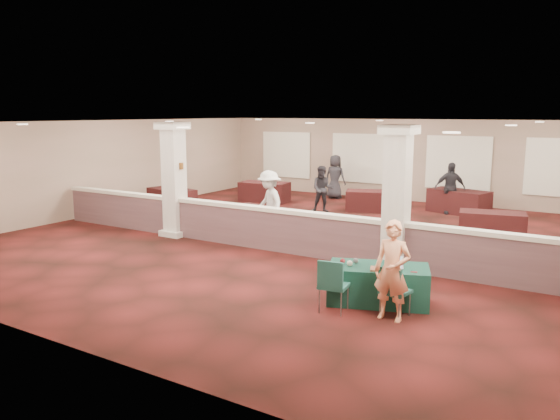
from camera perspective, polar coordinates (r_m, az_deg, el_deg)
The scene contains 32 objects.
ground at distance 15.08m, azimuth 3.02°, elevation -3.12°, with size 16.00×16.00×0.00m, color #4F1513.
wall_back at distance 22.12m, azimuth 13.08°, elevation 5.08°, with size 16.00×0.04×3.20m, color gray.
wall_front at distance 8.75m, azimuth -22.91°, elevation -2.96°, with size 16.00×0.04×3.20m, color gray.
wall_left at distance 19.88m, azimuth -17.68°, elevation 4.32°, with size 0.04×16.00×3.20m, color gray.
ceiling at distance 14.68m, azimuth 3.13°, elevation 9.13°, with size 16.00×16.00×0.02m, color silver.
partition_wall at distance 13.69m, azimuth 0.02°, elevation -2.05°, with size 15.60×0.28×1.10m.
column_left at distance 15.61m, azimuth -11.00°, elevation 3.26°, with size 0.72×0.72×3.20m.
column_right at distance 12.22m, azimuth 12.10°, elevation 1.34°, with size 0.72×0.72×3.20m.
sconce_left at distance 15.76m, azimuth -11.80°, elevation 4.63°, with size 0.12×0.12×0.18m.
sconce_right at distance 15.38m, azimuth -10.28°, elevation 4.55°, with size 0.12×0.12×0.18m.
near_table at distance 10.28m, azimuth 10.22°, elevation -7.65°, with size 1.80×0.90×0.69m, color #0E362C.
conf_chair_main at distance 9.57m, azimuth 11.73°, elevation -7.95°, with size 0.52×0.52×0.89m.
conf_chair_side at distance 9.60m, azimuth 5.50°, elevation -7.46°, with size 0.54×0.54×0.96m.
woman at distance 9.36m, azimuth 11.65°, elevation -6.23°, with size 0.62×0.41×1.71m, color #FF8C6E.
far_table_front_left at distance 20.06m, azimuth -11.22°, elevation 1.13°, with size 1.86×0.93×0.76m, color black.
far_table_front_center at distance 16.28m, azimuth -2.65°, elevation -0.89°, with size 1.69×0.85×0.69m, color black.
far_table_front_right at distance 16.44m, azimuth 21.26°, elevation -1.43°, with size 1.76×0.88×0.71m, color black.
far_table_back_left at distance 21.44m, azimuth -1.64°, elevation 1.91°, with size 1.88×0.94×0.76m, color black.
far_table_back_center at distance 19.61m, azimuth 9.56°, elevation 0.94°, with size 1.79×0.90×0.73m, color black.
far_table_back_right at distance 19.94m, azimuth 18.17°, elevation 0.84°, with size 1.99×1.00×0.81m, color black.
attendee_a at distance 19.16m, azimuth 4.48°, elevation 2.19°, with size 0.78×0.43×1.62m, color black.
attendee_b at distance 15.55m, azimuth -1.14°, elevation 0.76°, with size 1.18×0.54×1.84m, color beige.
attendee_c at distance 19.66m, azimuth 17.33°, elevation 2.19°, with size 1.04×0.50×1.78m, color black.
attendee_d at distance 22.25m, azimuth 5.78°, elevation 3.48°, with size 0.87×0.47×1.77m, color black.
laptop_base at distance 10.13m, azimuth 11.89°, elevation -5.88°, with size 0.31×0.22×0.02m, color silver.
laptop_screen at distance 10.21m, azimuth 11.91°, elevation -5.10°, with size 0.31×0.01×0.21m, color silver.
screen_glow at distance 10.21m, azimuth 11.91°, elevation -5.19°, with size 0.28×0.00×0.18m, color #ADBBD0.
knitting at distance 9.95m, azimuth 10.52°, elevation -6.10°, with size 0.38×0.28×0.03m, color #D15D21.
yarn_cream at distance 10.10m, azimuth 7.30°, elevation -5.54°, with size 0.10×0.10×0.10m, color beige.
yarn_red at distance 10.25m, azimuth 6.56°, elevation -5.32°, with size 0.09×0.09×0.09m, color maroon.
yarn_grey at distance 10.29m, azimuth 7.91°, elevation -5.27°, with size 0.10×0.10×0.10m, color #4F4F54.
scissors at distance 9.94m, azimuth 13.82°, elevation -6.30°, with size 0.11×0.03×0.01m, color #B61325.
Camera 1 is at (7.01, -12.89, 3.47)m, focal length 35.00 mm.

